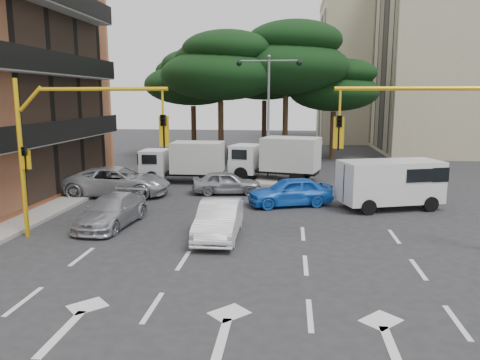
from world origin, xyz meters
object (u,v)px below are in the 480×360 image
at_px(street_lamp_center, 269,95).
at_px(van_white, 390,184).
at_px(car_silver_cross_a, 118,181).
at_px(box_truck_a, 183,162).
at_px(car_silver_wagon, 112,211).
at_px(car_blue_compact, 290,192).
at_px(car_silver_cross_b, 227,182).
at_px(signal_mast_right, 450,140).
at_px(signal_mast_left, 65,136).
at_px(box_truck_b, 275,159).
at_px(car_white_hatch, 219,220).

xyz_separation_m(street_lamp_center, van_white, (6.23, -7.75, -4.25)).
height_order(car_silver_cross_a, box_truck_a, box_truck_a).
bearing_deg(car_silver_cross_a, van_white, -97.70).
height_order(street_lamp_center, car_silver_wagon, street_lamp_center).
relative_size(car_blue_compact, car_silver_cross_b, 1.10).
height_order(street_lamp_center, box_truck_a, street_lamp_center).
bearing_deg(signal_mast_right, van_white, 95.22).
bearing_deg(signal_mast_left, signal_mast_right, 0.00).
relative_size(car_silver_wagon, car_silver_cross_b, 1.16).
xyz_separation_m(signal_mast_left, box_truck_a, (1.59, 12.01, -2.61)).
bearing_deg(car_silver_cross_b, box_truck_b, -37.31).
distance_m(street_lamp_center, car_white_hatch, 14.17).
relative_size(car_silver_wagon, box_truck_b, 0.77).
relative_size(car_blue_compact, box_truck_a, 0.80).
xyz_separation_m(car_white_hatch, car_silver_cross_a, (-6.62, 6.95, 0.08)).
bearing_deg(car_blue_compact, car_silver_cross_a, -117.32).
bearing_deg(car_blue_compact, car_silver_wagon, -77.93).
bearing_deg(car_silver_cross_a, street_lamp_center, -52.99).
relative_size(car_white_hatch, car_silver_cross_a, 0.75).
bearing_deg(car_white_hatch, car_silver_cross_b, 95.08).
xyz_separation_m(signal_mast_right, car_silver_cross_a, (-14.64, 7.66, -3.10)).
relative_size(car_silver_wagon, van_white, 0.93).
distance_m(street_lamp_center, van_white, 10.81).
height_order(car_silver_cross_b, box_truck_b, box_truck_b).
xyz_separation_m(street_lamp_center, car_white_hatch, (-1.22, -13.30, -4.73)).
distance_m(car_blue_compact, van_white, 4.79).
height_order(car_silver_wagon, van_white, van_white).
relative_size(signal_mast_right, van_white, 1.27).
distance_m(car_white_hatch, box_truck_b, 12.71).
height_order(car_blue_compact, car_silver_wagon, car_blue_compact).
bearing_deg(van_white, car_white_hatch, -70.85).
height_order(signal_mast_left, box_truck_a, signal_mast_left).
bearing_deg(car_blue_compact, box_truck_a, -149.53).
distance_m(car_silver_cross_b, box_truck_b, 5.23).
bearing_deg(car_silver_wagon, street_lamp_center, 69.67).
relative_size(car_white_hatch, car_silver_wagon, 0.97).
bearing_deg(box_truck_b, car_silver_wagon, 165.38).
distance_m(car_silver_wagon, box_truck_b, 13.14).
height_order(signal_mast_right, box_truck_a, signal_mast_right).
xyz_separation_m(signal_mast_left, car_silver_cross_a, (-1.03, 7.66, -3.10)).
height_order(signal_mast_right, street_lamp_center, street_lamp_center).
relative_size(signal_mast_left, car_white_hatch, 1.41).
height_order(signal_mast_right, car_white_hatch, signal_mast_right).
bearing_deg(box_truck_b, street_lamp_center, 49.18).
xyz_separation_m(car_white_hatch, van_white, (7.45, 5.56, 0.48)).
bearing_deg(street_lamp_center, car_blue_compact, -79.22).
xyz_separation_m(signal_mast_right, car_blue_compact, (-5.34, 6.30, -3.17)).
distance_m(car_silver_cross_a, box_truck_a, 5.10).
xyz_separation_m(street_lamp_center, car_silver_cross_a, (-7.83, -6.35, -4.64)).
relative_size(car_white_hatch, box_truck_b, 0.75).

